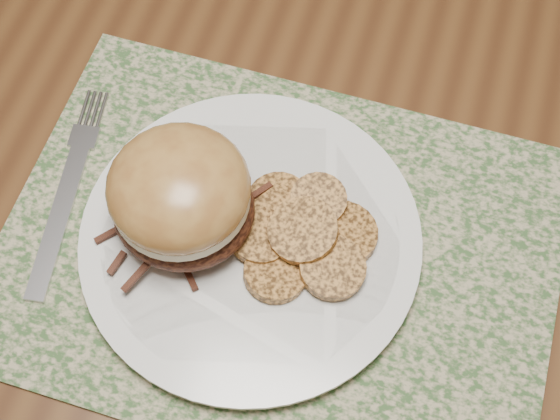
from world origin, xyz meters
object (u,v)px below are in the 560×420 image
at_px(dining_table, 305,210).
at_px(pork_sandwich, 181,196).
at_px(dinner_plate, 251,240).
at_px(fork, 69,188).

bearing_deg(dining_table, pork_sandwich, -132.31).
xyz_separation_m(dinner_plate, pork_sandwich, (-0.05, -0.00, 0.05)).
xyz_separation_m(dinner_plate, fork, (-0.16, 0.00, -0.01)).
xyz_separation_m(dining_table, pork_sandwich, (-0.08, -0.09, 0.14)).
distance_m(dinner_plate, fork, 0.16).
height_order(pork_sandwich, fork, pork_sandwich).
distance_m(dining_table, dinner_plate, 0.13).
distance_m(dining_table, pork_sandwich, 0.18).
bearing_deg(fork, pork_sandwich, -11.12).
xyz_separation_m(pork_sandwich, fork, (-0.11, 0.00, -0.06)).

